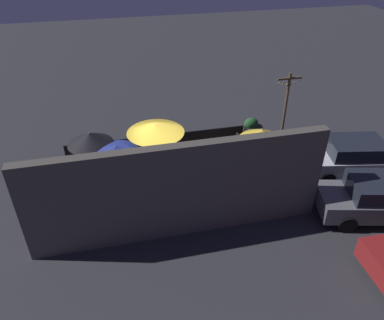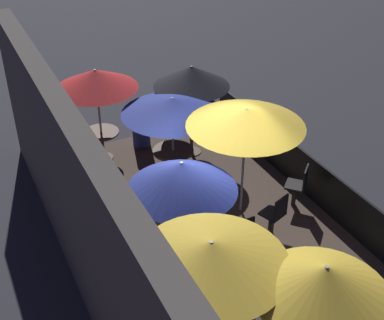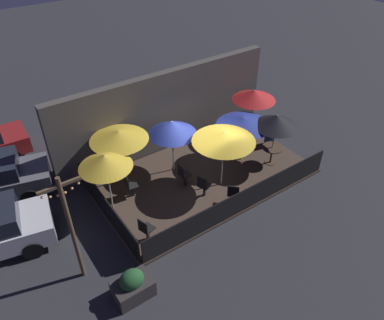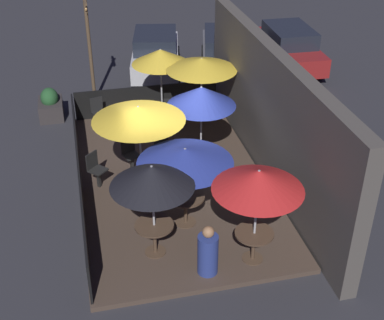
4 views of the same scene
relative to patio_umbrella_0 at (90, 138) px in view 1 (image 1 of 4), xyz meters
The scene contains 25 objects.
ground_plane 3.60m from the patio_umbrella_0, 161.95° to the left, with size 60.00×60.00×0.00m, color #2D2D33.
patio_deck 3.57m from the patio_umbrella_0, 161.95° to the left, with size 8.23×4.83×0.12m.
building_wall 4.52m from the patio_umbrella_0, 128.03° to the left, with size 9.83×0.36×3.52m.
fence_front 3.48m from the patio_umbrella_0, 152.18° to the right, with size 8.03×0.05×0.95m.
fence_side_left 7.07m from the patio_umbrella_0, behind, with size 0.05×4.63×0.95m.
patio_umbrella_0 is the anchor object (origin of this frame).
patio_umbrella_1 2.13m from the patio_umbrella_0, 71.21° to the left, with size 1.87×1.87×2.27m.
patio_umbrella_2 1.25m from the patio_umbrella_0, 135.10° to the left, with size 2.16×2.16×2.02m.
patio_umbrella_3 2.53m from the patio_umbrella_0, behind, with size 2.27×2.27×2.35m.
patio_umbrella_4 6.60m from the patio_umbrella_0, 168.37° to the left, with size 1.79×1.79×2.28m.
patio_umbrella_5 5.95m from the patio_umbrella_0, 156.46° to the left, with size 2.12×2.12×2.28m.
patio_umbrella_6 4.00m from the patio_umbrella_0, 151.75° to the left, with size 1.86×1.86×2.24m.
dining_table_0 1.39m from the patio_umbrella_0, 90.00° to the right, with size 0.84×0.84×0.76m.
dining_table_1 2.56m from the patio_umbrella_0, 71.21° to the left, with size 0.83×0.83×0.72m.
dining_table_2 1.86m from the patio_umbrella_0, 135.10° to the left, with size 0.90×0.90×0.76m.
patio_chair_0 3.79m from the patio_umbrella_0, behind, with size 0.51×0.51×0.94m.
patio_chair_1 3.41m from the patio_umbrella_0, 160.40° to the right, with size 0.57×0.57×0.96m.
patio_chair_2 4.10m from the patio_umbrella_0, 167.33° to the left, with size 0.40×0.40×0.96m.
patio_chair_3 6.02m from the patio_umbrella_0, 165.60° to the left, with size 0.45×0.45×0.94m.
patio_chair_4 6.44m from the patio_umbrella_0, behind, with size 0.50×0.50×0.95m.
patron_0 1.96m from the patio_umbrella_0, 48.84° to the left, with size 0.51×0.51×1.18m.
planter_box 7.98m from the patio_umbrella_0, 163.77° to the right, with size 1.09×0.76×1.02m.
light_post 8.42m from the patio_umbrella_0, behind, with size 1.10×0.12×3.75m.
parked_car_0 10.67m from the patio_umbrella_0, behind, with size 4.23×2.44×1.62m.
parked_car_1 10.90m from the patio_umbrella_0, 155.94° to the left, with size 4.64×2.69×1.62m.
Camera 1 is at (1.79, 12.01, 9.30)m, focal length 35.00 mm.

